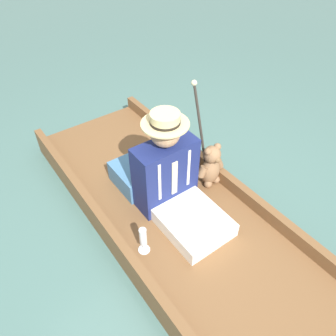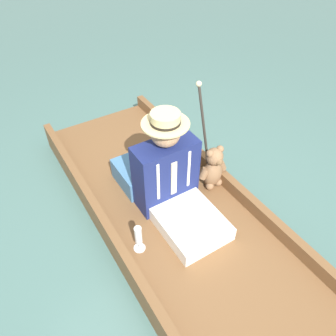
{
  "view_description": "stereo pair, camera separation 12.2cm",
  "coord_description": "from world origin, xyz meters",
  "px_view_note": "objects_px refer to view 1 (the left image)",
  "views": [
    {
      "loc": [
        0.97,
        1.19,
        2.0
      ],
      "look_at": [
        -0.01,
        -0.16,
        0.48
      ],
      "focal_mm": 35.0,
      "sensor_mm": 36.0,
      "label": 1
    },
    {
      "loc": [
        0.87,
        1.26,
        2.0
      ],
      "look_at": [
        -0.01,
        -0.16,
        0.48
      ],
      "focal_mm": 35.0,
      "sensor_mm": 36.0,
      "label": 2
    }
  ],
  "objects_px": {
    "wine_glass": "(143,238)",
    "seated_person": "(173,180)",
    "teddy_bear": "(211,166)",
    "walking_cane": "(200,124)"
  },
  "relations": [
    {
      "from": "teddy_bear",
      "to": "walking_cane",
      "type": "distance_m",
      "value": 0.34
    },
    {
      "from": "seated_person",
      "to": "wine_glass",
      "type": "distance_m",
      "value": 0.45
    },
    {
      "from": "wine_glass",
      "to": "walking_cane",
      "type": "height_order",
      "value": "walking_cane"
    },
    {
      "from": "walking_cane",
      "to": "teddy_bear",
      "type": "bearing_deg",
      "value": 83.37
    },
    {
      "from": "seated_person",
      "to": "teddy_bear",
      "type": "height_order",
      "value": "seated_person"
    },
    {
      "from": "seated_person",
      "to": "walking_cane",
      "type": "distance_m",
      "value": 0.5
    },
    {
      "from": "wine_glass",
      "to": "walking_cane",
      "type": "xyz_separation_m",
      "value": [
        -0.8,
        -0.42,
        0.33
      ]
    },
    {
      "from": "wine_glass",
      "to": "teddy_bear",
      "type": "bearing_deg",
      "value": -163.54
    },
    {
      "from": "wine_glass",
      "to": "seated_person",
      "type": "bearing_deg",
      "value": -152.18
    },
    {
      "from": "teddy_bear",
      "to": "walking_cane",
      "type": "relative_size",
      "value": 0.48
    }
  ]
}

